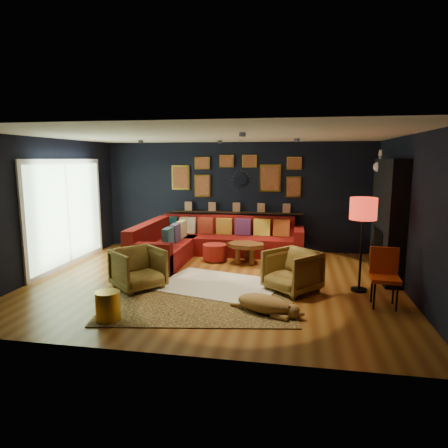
% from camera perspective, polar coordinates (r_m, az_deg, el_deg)
% --- Properties ---
extents(floor, '(6.50, 6.50, 0.00)m').
position_cam_1_polar(floor, '(7.30, -1.37, -8.28)').
color(floor, '#925A23').
rests_on(floor, ground).
extents(room_walls, '(6.50, 6.50, 6.50)m').
position_cam_1_polar(room_walls, '(6.98, -1.42, 4.28)').
color(room_walls, black).
rests_on(room_walls, ground).
extents(sectional, '(3.41, 2.69, 0.86)m').
position_cam_1_polar(sectional, '(9.05, -2.89, -2.72)').
color(sectional, maroon).
rests_on(sectional, ground).
extents(ledge, '(3.20, 0.12, 0.04)m').
position_cam_1_polar(ledge, '(9.68, 1.79, 1.66)').
color(ledge, black).
rests_on(ledge, room_walls).
extents(gallery_wall, '(3.15, 0.04, 1.02)m').
position_cam_1_polar(gallery_wall, '(9.64, 1.77, 6.93)').
color(gallery_wall, gold).
rests_on(gallery_wall, room_walls).
extents(sunburst_mirror, '(0.47, 0.16, 0.47)m').
position_cam_1_polar(sunburst_mirror, '(9.64, 2.44, 6.28)').
color(sunburst_mirror, silver).
rests_on(sunburst_mirror, room_walls).
extents(fireplace, '(0.31, 1.60, 2.20)m').
position_cam_1_polar(fireplace, '(7.99, 22.30, 0.08)').
color(fireplace, black).
rests_on(fireplace, ground).
extents(deer_head, '(0.50, 0.28, 0.45)m').
position_cam_1_polar(deer_head, '(8.40, 22.34, 7.57)').
color(deer_head, white).
rests_on(deer_head, fireplace).
extents(sliding_door, '(0.06, 2.80, 2.20)m').
position_cam_1_polar(sliding_door, '(8.81, -21.53, 1.44)').
color(sliding_door, white).
rests_on(sliding_door, ground).
extents(ceiling_spots, '(3.30, 2.50, 0.06)m').
position_cam_1_polar(ceiling_spots, '(7.75, -0.23, 11.93)').
color(ceiling_spots, black).
rests_on(ceiling_spots, room_walls).
extents(shag_rug, '(2.35, 1.95, 0.03)m').
position_cam_1_polar(shag_rug, '(7.09, -0.84, -8.70)').
color(shag_rug, silver).
rests_on(shag_rug, ground).
extents(leopard_rug, '(3.14, 2.47, 0.02)m').
position_cam_1_polar(leopard_rug, '(6.36, -3.59, -10.91)').
color(leopard_rug, '#B48A4A').
rests_on(leopard_rug, ground).
extents(coffee_table, '(0.91, 0.74, 0.41)m').
position_cam_1_polar(coffee_table, '(8.47, 3.15, -3.31)').
color(coffee_table, brown).
rests_on(coffee_table, shag_rug).
extents(pouf, '(0.52, 0.52, 0.34)m').
position_cam_1_polar(pouf, '(8.71, -1.32, -4.02)').
color(pouf, maroon).
rests_on(pouf, shag_rug).
extents(armchair_left, '(1.03, 1.03, 0.78)m').
position_cam_1_polar(armchair_left, '(6.98, -12.18, -5.99)').
color(armchair_left, gold).
rests_on(armchair_left, ground).
extents(armchair_right, '(1.04, 1.03, 0.78)m').
position_cam_1_polar(armchair_right, '(6.78, 9.72, -6.36)').
color(armchair_right, gold).
rests_on(armchair_right, ground).
extents(gold_stool, '(0.33, 0.33, 0.42)m').
position_cam_1_polar(gold_stool, '(5.79, -16.25, -11.24)').
color(gold_stool, gold).
rests_on(gold_stool, ground).
extents(orange_chair, '(0.44, 0.44, 0.88)m').
position_cam_1_polar(orange_chair, '(6.51, 21.95, -6.38)').
color(orange_chair, black).
rests_on(orange_chair, ground).
extents(floor_lamp, '(0.44, 0.44, 1.58)m').
position_cam_1_polar(floor_lamp, '(6.91, 19.26, 1.49)').
color(floor_lamp, black).
rests_on(floor_lamp, ground).
extents(dog, '(1.27, 0.95, 0.36)m').
position_cam_1_polar(dog, '(5.86, 5.74, -10.79)').
color(dog, '#AF7D48').
rests_on(dog, leopard_rug).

